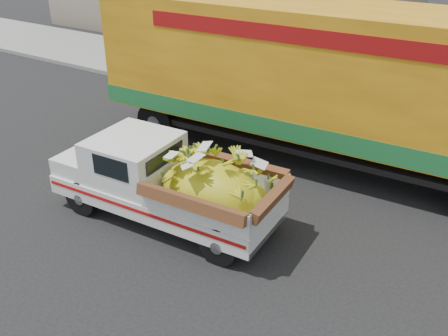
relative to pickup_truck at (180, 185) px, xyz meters
The scene contains 5 objects.
ground 1.05m from the pickup_truck, 152.64° to the left, with size 100.00×100.00×0.00m, color black.
curb 6.57m from the pickup_truck, 94.55° to the left, with size 60.00×0.25×0.15m, color gray.
sidewalk 8.65m from the pickup_truck, 93.44° to the left, with size 60.00×4.00×0.14m, color gray.
pickup_truck is the anchor object (origin of this frame).
semi_trailer 4.50m from the pickup_truck, 69.41° to the left, with size 12.03×3.00×3.80m.
Camera 1 is at (5.82, -6.90, 5.71)m, focal length 40.00 mm.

